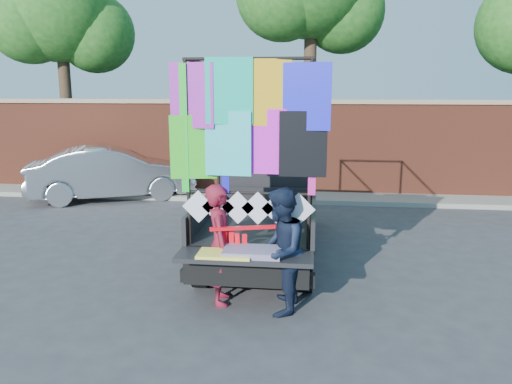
# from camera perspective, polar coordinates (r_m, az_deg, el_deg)

# --- Properties ---
(ground) EXTENTS (90.00, 90.00, 0.00)m
(ground) POSITION_cam_1_polar(r_m,az_deg,el_deg) (7.39, -3.35, -11.34)
(ground) COLOR #38383A
(ground) RESTS_ON ground
(brick_wall) EXTENTS (30.00, 0.45, 2.61)m
(brick_wall) POSITION_cam_1_polar(r_m,az_deg,el_deg) (13.83, 1.75, 5.24)
(brick_wall) COLOR brown
(brick_wall) RESTS_ON ground
(curb) EXTENTS (30.00, 1.20, 0.12)m
(curb) POSITION_cam_1_polar(r_m,az_deg,el_deg) (13.35, 1.44, -0.50)
(curb) COLOR gray
(curb) RESTS_ON ground
(tree_left) EXTENTS (4.20, 3.30, 7.05)m
(tree_left) POSITION_cam_1_polar(r_m,az_deg,el_deg) (16.84, -21.60, 18.56)
(tree_left) COLOR #38281C
(tree_left) RESTS_ON ground
(pickup_truck) EXTENTS (2.08, 5.21, 3.28)m
(pickup_truck) POSITION_cam_1_polar(r_m,az_deg,el_deg) (9.19, 1.26, -1.24)
(pickup_truck) COLOR black
(pickup_truck) RESTS_ON ground
(sedan) EXTENTS (4.49, 3.07, 1.40)m
(sedan) POSITION_cam_1_polar(r_m,az_deg,el_deg) (13.75, -16.13, 2.12)
(sedan) COLOR silver
(sedan) RESTS_ON ground
(woman) EXTENTS (0.50, 0.67, 1.66)m
(woman) POSITION_cam_1_polar(r_m,az_deg,el_deg) (6.79, -4.06, -5.99)
(woman) COLOR maroon
(woman) RESTS_ON ground
(man) EXTENTS (0.69, 0.85, 1.67)m
(man) POSITION_cam_1_polar(r_m,az_deg,el_deg) (6.50, 2.77, -6.77)
(man) COLOR #151F36
(man) RESTS_ON ground
(streamer_bundle) EXTENTS (1.03, 0.33, 0.72)m
(streamer_bundle) POSITION_cam_1_polar(r_m,az_deg,el_deg) (6.62, -1.74, -5.84)
(streamer_bundle) COLOR #FF0D1A
(streamer_bundle) RESTS_ON ground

